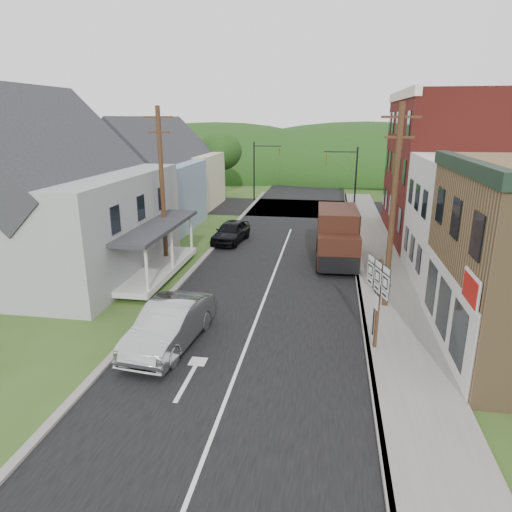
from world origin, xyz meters
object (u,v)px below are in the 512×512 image
at_px(silver_sedan, 170,325).
at_px(route_sign_cluster, 378,291).
at_px(dark_sedan, 231,232).
at_px(warning_sign, 375,297).
at_px(delivery_van, 337,236).

xyz_separation_m(silver_sedan, route_sign_cluster, (7.62, 0.85, 1.53)).
bearing_deg(dark_sedan, silver_sedan, -79.35).
height_order(route_sign_cluster, warning_sign, route_sign_cluster).
xyz_separation_m(silver_sedan, delivery_van, (6.30, 11.63, 0.77)).
bearing_deg(silver_sedan, delivery_van, 67.32).
bearing_deg(dark_sedan, route_sign_cluster, -51.96).
distance_m(silver_sedan, route_sign_cluster, 7.82).
bearing_deg(silver_sedan, warning_sign, 19.43).
xyz_separation_m(delivery_van, warning_sign, (1.35, -9.77, 0.12)).
distance_m(dark_sedan, warning_sign, 15.84).
relative_size(silver_sedan, warning_sign, 2.09).
bearing_deg(silver_sedan, dark_sedan, 99.26).
bearing_deg(delivery_van, warning_sign, -84.09).
bearing_deg(dark_sedan, delivery_van, -18.76).
bearing_deg(route_sign_cluster, warning_sign, 71.94).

